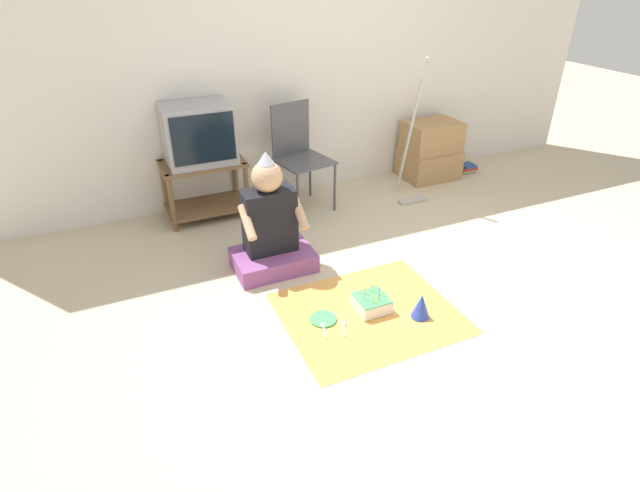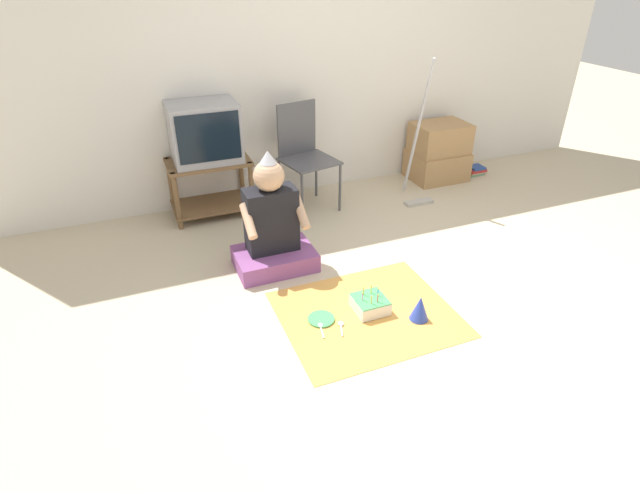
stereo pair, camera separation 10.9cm
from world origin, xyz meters
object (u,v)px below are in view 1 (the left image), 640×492
person_seated (271,230)px  birthday_cake (371,303)px  book_pile (466,168)px  tv (198,134)px  party_hat_blue (421,306)px  cardboard_box_stack (430,151)px  paper_plate (323,319)px  dust_mop (412,160)px  folding_chair (298,150)px

person_seated → birthday_cake: 0.93m
book_pile → person_seated: size_ratio=0.22×
tv → party_hat_blue: bearing=-65.5°
cardboard_box_stack → paper_plate: cardboard_box_stack is taller
tv → paper_plate: bearing=-79.6°
book_pile → party_hat_blue: size_ratio=1.19×
cardboard_box_stack → party_hat_blue: 2.47m
tv → birthday_cake: 2.09m
tv → dust_mop: size_ratio=0.43×
folding_chair → cardboard_box_stack: bearing=3.4°
party_hat_blue → book_pile: bearing=45.5°
tv → person_seated: (0.25, -1.06, -0.45)m
dust_mop → party_hat_blue: bearing=-120.2°
folding_chair → birthday_cake: folding_chair is taller
person_seated → paper_plate: size_ratio=5.17×
dust_mop → birthday_cake: 1.87m
cardboard_box_stack → birthday_cake: size_ratio=2.77×
tv → book_pile: size_ratio=2.81×
dust_mop → book_pile: 1.08m
folding_chair → party_hat_blue: bearing=-87.4°
folding_chair → dust_mop: dust_mop is taller
book_pile → birthday_cake: birthday_cake is taller
folding_chair → dust_mop: 1.08m
dust_mop → person_seated: size_ratio=1.46×
folding_chair → party_hat_blue: size_ratio=5.55×
cardboard_box_stack → dust_mop: dust_mop is taller
cardboard_box_stack → birthday_cake: 2.48m
tv → birthday_cake: size_ratio=2.68×
dust_mop → book_pile: size_ratio=6.55×
folding_chair → person_seated: folding_chair is taller
folding_chair → person_seated: bearing=-122.5°
tv → cardboard_box_stack: tv is taller
tv → birthday_cake: (0.67, -1.84, -0.71)m
tv → birthday_cake: bearing=-69.9°
dust_mop → book_pile: (0.96, 0.33, -0.35)m
cardboard_box_stack → person_seated: person_seated is taller
dust_mop → book_pile: bearing=19.0°
folding_chair → paper_plate: 1.84m
folding_chair → cardboard_box_stack: folding_chair is taller
cardboard_box_stack → party_hat_blue: bearing=-125.6°
book_pile → party_hat_blue: (-1.89, -1.93, 0.05)m
book_pile → birthday_cake: bearing=-141.2°
folding_chair → birthday_cake: 1.79m
book_pile → cardboard_box_stack: bearing=171.1°
dust_mop → party_hat_blue: dust_mop is taller
folding_chair → paper_plate: size_ratio=5.38×
folding_chair → person_seated: size_ratio=1.04×
cardboard_box_stack → person_seated: (-2.12, -1.02, 0.03)m
book_pile → person_seated: bearing=-159.8°
cardboard_box_stack → birthday_cake: bearing=-133.2°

